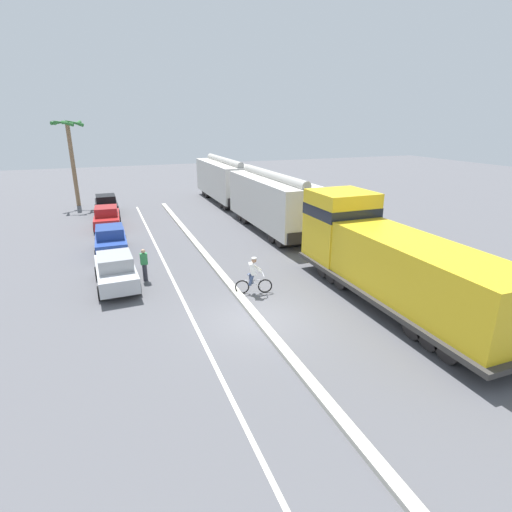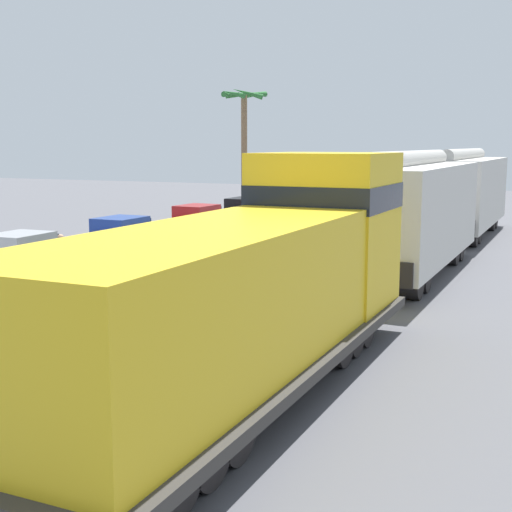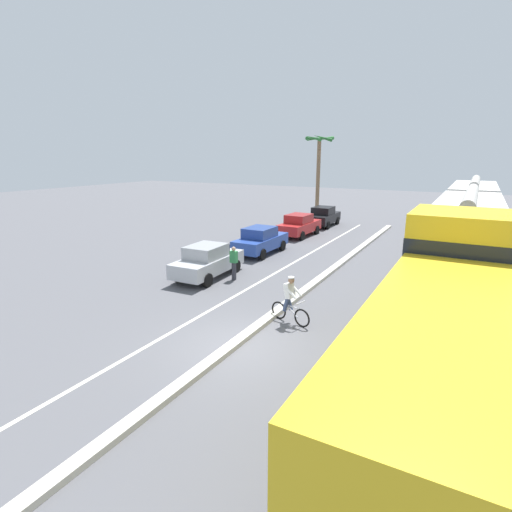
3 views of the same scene
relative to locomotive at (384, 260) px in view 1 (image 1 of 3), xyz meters
name	(u,v)px [view 1 (image 1 of 3)]	position (x,y,z in m)	size (l,w,h in m)	color
ground_plane	(257,319)	(-5.82, 0.13, -1.80)	(120.00, 120.00, 0.00)	#56565B
median_curb	(216,268)	(-5.82, 6.13, -1.72)	(0.36, 36.00, 0.16)	beige
lane_stripe	(171,275)	(-8.22, 6.13, -1.79)	(0.14, 36.00, 0.01)	silver
locomotive	(384,260)	(0.00, 0.00, 0.00)	(3.10, 11.61, 4.20)	gold
hopper_car_lead	(272,202)	(0.00, 12.16, 0.28)	(2.90, 10.60, 4.18)	beige
hopper_car_middle	(224,180)	(0.00, 23.76, 0.28)	(2.90, 10.60, 4.18)	beige
parked_car_silver	(116,270)	(-10.81, 5.60, -0.98)	(1.95, 4.26, 1.62)	#B7BABF
parked_car_blue	(111,239)	(-10.84, 11.08, -0.98)	(1.86, 4.21, 1.62)	#28479E
parked_car_red	(107,217)	(-10.89, 17.13, -0.98)	(1.97, 4.27, 1.62)	red
parked_car_black	(106,205)	(-10.80, 22.07, -0.98)	(1.89, 4.23, 1.62)	black
cyclist	(253,277)	(-5.06, 2.55, -0.98)	(1.67, 0.59, 1.71)	black
palm_tree_near	(70,143)	(-13.15, 26.81, 3.81)	(2.74, 2.79, 7.65)	#846647
pedestrian_by_cars	(144,264)	(-9.47, 5.87, -0.95)	(0.34, 0.22, 1.62)	#33333D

